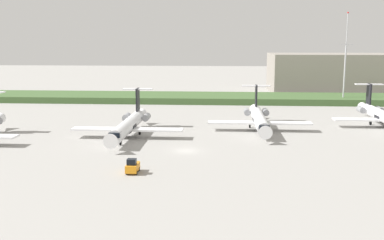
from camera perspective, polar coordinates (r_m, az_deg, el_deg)
The scene contains 8 objects.
ground_plane at distance 111.39m, azimuth 0.51°, elevation -0.20°, with size 500.00×500.00×0.00m, color #9E9B96.
grass_berm at distance 149.81m, azimuth 1.39°, elevation 2.80°, with size 320.00×20.00×2.01m, color #426033.
regional_jet_second at distance 94.59m, azimuth -7.97°, elevation -0.56°, with size 22.81×31.00×9.00m.
regional_jet_third at distance 102.17m, azimuth 8.45°, elevation 0.21°, with size 22.81×31.00×9.00m.
regional_jet_fourth at distance 113.68m, azimuth 22.82°, elevation 0.51°, with size 22.81×31.00×9.00m.
antenna_mast at distance 150.17m, azimuth 18.72°, elevation 6.40°, with size 4.40×0.50×28.42m.
distant_hangar at distance 182.58m, azimuth 17.06°, elevation 5.67°, with size 45.95×29.77×14.79m, color gray.
baggage_tug at distance 68.89m, azimuth -7.51°, elevation -5.83°, with size 1.72×3.20×2.30m.
Camera 1 is at (6.37, -79.46, 19.63)m, focal length 42.32 mm.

